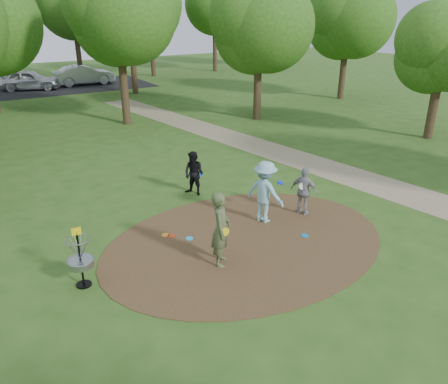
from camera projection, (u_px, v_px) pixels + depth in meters
ground at (246, 242)px, 12.39m from camera, size 100.00×100.00×0.00m
dirt_clearing at (246, 241)px, 12.38m from camera, size 8.40×8.40×0.02m
footpath at (354, 177)px, 17.11m from camera, size 7.55×39.89×0.01m
parking_lot at (65, 87)px, 36.85m from camera, size 14.00×8.00×0.01m
player_observer_with_disc at (221, 229)px, 10.96m from camera, size 0.82×0.86×1.99m
player_throwing_with_disc at (265, 192)px, 13.22m from camera, size 1.33×1.44×1.95m
player_walking_with_disc at (194, 174)px, 15.25m from camera, size 0.89×0.95×1.57m
player_waiting_with_disc at (304, 191)px, 13.74m from camera, size 0.73×1.01×1.59m
disc_ground_cyan at (189, 238)px, 12.50m from camera, size 0.22×0.22×0.02m
disc_ground_blue at (305, 236)px, 12.65m from camera, size 0.22×0.22×0.02m
disc_ground_red at (171, 236)px, 12.65m from camera, size 0.22×0.22×0.02m
car_left at (29, 80)px, 35.12m from camera, size 5.06×3.43×1.60m
car_right at (84, 75)px, 37.53m from camera, size 5.06×1.87×1.65m
disc_ground_orange at (165, 235)px, 12.69m from camera, size 0.22×0.22×0.02m
disc_golf_basket at (80, 253)px, 10.10m from camera, size 0.63×0.63×1.54m
tree_ring at (129, 30)px, 18.78m from camera, size 37.40×46.15×9.56m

